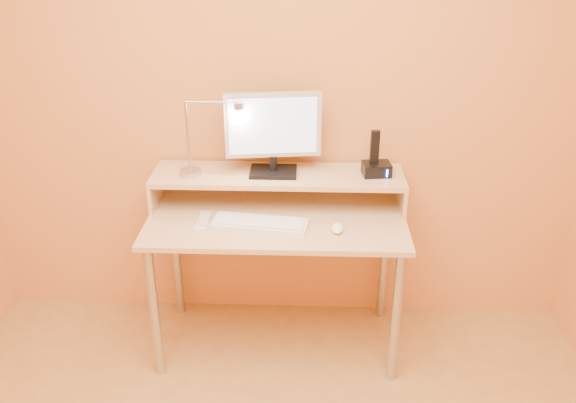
{
  "coord_description": "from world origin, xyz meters",
  "views": [
    {
      "loc": [
        0.15,
        -1.35,
        2.02
      ],
      "look_at": [
        0.06,
        1.13,
        0.83
      ],
      "focal_mm": 38.16,
      "sensor_mm": 36.0,
      "label": 1
    }
  ],
  "objects_px": {
    "mouse": "(337,228)",
    "phone_dock": "(376,169)",
    "lamp_base": "(191,172)",
    "remote_control": "(203,221)",
    "monitor_panel": "(273,125)",
    "keyboard": "(260,224)"
  },
  "relations": [
    {
      "from": "phone_dock",
      "to": "keyboard",
      "type": "bearing_deg",
      "value": -162.94
    },
    {
      "from": "lamp_base",
      "to": "mouse",
      "type": "distance_m",
      "value": 0.75
    },
    {
      "from": "monitor_panel",
      "to": "mouse",
      "type": "distance_m",
      "value": 0.56
    },
    {
      "from": "phone_dock",
      "to": "keyboard",
      "type": "relative_size",
      "value": 0.3
    },
    {
      "from": "mouse",
      "to": "remote_control",
      "type": "height_order",
      "value": "mouse"
    },
    {
      "from": "mouse",
      "to": "lamp_base",
      "type": "bearing_deg",
      "value": 164.02
    },
    {
      "from": "keyboard",
      "to": "remote_control",
      "type": "xyz_separation_m",
      "value": [
        -0.26,
        0.02,
        -0.0
      ]
    },
    {
      "from": "monitor_panel",
      "to": "lamp_base",
      "type": "distance_m",
      "value": 0.45
    },
    {
      "from": "phone_dock",
      "to": "keyboard",
      "type": "height_order",
      "value": "phone_dock"
    },
    {
      "from": "mouse",
      "to": "phone_dock",
      "type": "bearing_deg",
      "value": 58.85
    },
    {
      "from": "keyboard",
      "to": "mouse",
      "type": "distance_m",
      "value": 0.35
    },
    {
      "from": "monitor_panel",
      "to": "mouse",
      "type": "height_order",
      "value": "monitor_panel"
    },
    {
      "from": "monitor_panel",
      "to": "keyboard",
      "type": "xyz_separation_m",
      "value": [
        -0.05,
        -0.25,
        -0.39
      ]
    },
    {
      "from": "phone_dock",
      "to": "mouse",
      "type": "bearing_deg",
      "value": -131.59
    },
    {
      "from": "monitor_panel",
      "to": "keyboard",
      "type": "height_order",
      "value": "monitor_panel"
    },
    {
      "from": "lamp_base",
      "to": "phone_dock",
      "type": "bearing_deg",
      "value": 1.96
    },
    {
      "from": "keyboard",
      "to": "remote_control",
      "type": "distance_m",
      "value": 0.26
    },
    {
      "from": "keyboard",
      "to": "remote_control",
      "type": "relative_size",
      "value": 2.45
    },
    {
      "from": "remote_control",
      "to": "lamp_base",
      "type": "bearing_deg",
      "value": 115.17
    },
    {
      "from": "phone_dock",
      "to": "remote_control",
      "type": "xyz_separation_m",
      "value": [
        -0.8,
        -0.22,
        -0.18
      ]
    },
    {
      "from": "monitor_panel",
      "to": "phone_dock",
      "type": "bearing_deg",
      "value": -8.55
    },
    {
      "from": "monitor_panel",
      "to": "remote_control",
      "type": "bearing_deg",
      "value": -151.25
    }
  ]
}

